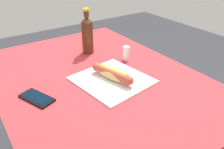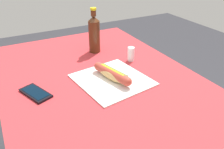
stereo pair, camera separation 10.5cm
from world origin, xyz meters
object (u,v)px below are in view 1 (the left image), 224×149
object	(u,v)px
salt_shaker	(126,53)
cell_phone	(37,98)
hot_dog	(112,74)
soda_bottle	(87,34)

from	to	relation	value
salt_shaker	cell_phone	bearing A→B (deg)	-80.19
hot_dog	soda_bottle	distance (m)	0.35
cell_phone	salt_shaker	xyz separation A→B (m)	(-0.09, 0.52, 0.03)
cell_phone	soda_bottle	distance (m)	0.50
soda_bottle	salt_shaker	world-z (taller)	soda_bottle
cell_phone	salt_shaker	bearing A→B (deg)	99.81
hot_dog	soda_bottle	xyz separation A→B (m)	(-0.34, 0.06, 0.07)
hot_dog	cell_phone	distance (m)	0.34
hot_dog	salt_shaker	size ratio (longest dim) A/B	3.02
cell_phone	salt_shaker	size ratio (longest dim) A/B	2.16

